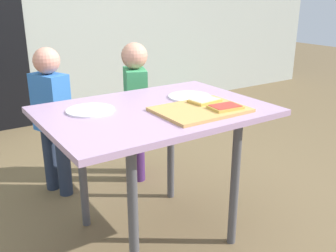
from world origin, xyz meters
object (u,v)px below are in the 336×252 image
(dining_table, at_px, (155,124))
(plate_white_right, at_px, (190,97))
(child_right, at_px, (136,102))
(garden_hose_coil, at_px, (201,108))
(pizza_slice_far_right, at_px, (205,101))
(plate_white_left, at_px, (90,110))
(child_left, at_px, (52,113))
(cutting_board, at_px, (200,110))
(pizza_slice_near_right, at_px, (225,107))

(dining_table, distance_m, plate_white_right, 0.30)
(child_right, distance_m, garden_hose_coil, 1.93)
(pizza_slice_far_right, relative_size, plate_white_right, 0.69)
(child_right, relative_size, garden_hose_coil, 2.55)
(plate_white_left, relative_size, garden_hose_coil, 0.62)
(pizza_slice_far_right, xyz_separation_m, garden_hose_coil, (1.49, 1.91, -0.76))
(child_left, bearing_deg, cutting_board, -64.15)
(child_right, bearing_deg, plate_white_right, -89.30)
(child_right, bearing_deg, child_left, 170.96)
(plate_white_left, bearing_deg, pizza_slice_near_right, -34.21)
(dining_table, bearing_deg, cutting_board, -46.07)
(cutting_board, relative_size, garden_hose_coil, 1.12)
(pizza_slice_far_right, distance_m, plate_white_right, 0.17)
(cutting_board, height_order, child_left, child_left)
(child_left, bearing_deg, plate_white_left, -89.40)
(plate_white_left, relative_size, child_left, 0.24)
(plate_white_right, relative_size, garden_hose_coil, 0.62)
(plate_white_right, height_order, plate_white_left, same)
(plate_white_right, xyz_separation_m, child_left, (-0.58, 0.72, -0.19))
(cutting_board, distance_m, child_right, 0.89)
(dining_table, relative_size, plate_white_right, 4.70)
(pizza_slice_near_right, bearing_deg, garden_hose_coil, 54.21)
(pizza_slice_near_right, xyz_separation_m, child_left, (-0.56, 1.03, -0.21))
(plate_white_right, bearing_deg, cutting_board, -114.91)
(pizza_slice_far_right, bearing_deg, plate_white_right, 81.75)
(plate_white_left, distance_m, child_left, 0.68)
(plate_white_left, distance_m, garden_hose_coil, 2.74)
(plate_white_left, bearing_deg, dining_table, -24.42)
(pizza_slice_near_right, bearing_deg, cutting_board, 142.66)
(dining_table, bearing_deg, plate_white_right, 14.96)
(pizza_slice_near_right, distance_m, child_left, 1.19)
(dining_table, height_order, plate_white_right, plate_white_right)
(dining_table, distance_m, plate_white_left, 0.34)
(pizza_slice_near_right, xyz_separation_m, garden_hose_coil, (1.48, 2.06, -0.76))
(dining_table, height_order, cutting_board, cutting_board)
(plate_white_right, bearing_deg, pizza_slice_near_right, -92.74)
(pizza_slice_near_right, relative_size, plate_white_left, 0.68)
(dining_table, bearing_deg, child_right, 69.03)
(plate_white_left, bearing_deg, garden_hose_coil, 39.49)
(plate_white_left, height_order, child_right, child_right)
(plate_white_left, height_order, garden_hose_coil, plate_white_left)
(pizza_slice_near_right, bearing_deg, child_left, 118.54)
(pizza_slice_near_right, bearing_deg, plate_white_left, 145.79)
(plate_white_right, xyz_separation_m, plate_white_left, (-0.57, 0.06, 0.00))
(pizza_slice_near_right, height_order, plate_white_left, pizza_slice_near_right)
(plate_white_left, bearing_deg, child_right, 45.13)
(child_left, bearing_deg, child_right, -9.04)
(pizza_slice_near_right, bearing_deg, child_right, 89.54)
(cutting_board, bearing_deg, pizza_slice_far_right, 40.80)
(child_left, bearing_deg, garden_hose_coil, 26.59)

